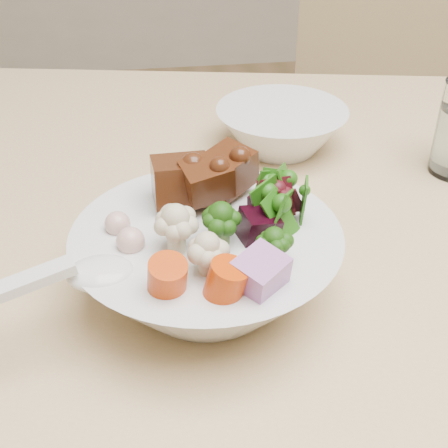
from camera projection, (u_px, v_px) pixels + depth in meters
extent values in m
cylinder|color=tan|center=(30.00, 292.00, 1.24)|extent=(0.07, 0.07, 0.77)
cube|color=tan|center=(386.00, 196.00, 1.36)|extent=(0.56, 0.56, 0.04)
cube|color=tan|center=(397.00, 54.00, 1.39)|extent=(0.44, 0.16, 0.49)
cylinder|color=tan|center=(286.00, 330.00, 1.37)|extent=(0.04, 0.04, 0.46)
cylinder|color=tan|center=(297.00, 233.00, 1.68)|extent=(0.04, 0.04, 0.46)
cylinder|color=tan|center=(442.00, 246.00, 1.64)|extent=(0.04, 0.04, 0.46)
sphere|color=black|center=(221.00, 230.00, 0.52)|extent=(0.04, 0.04, 0.04)
sphere|color=#BAAC8D|center=(176.00, 235.00, 0.51)|extent=(0.04, 0.04, 0.04)
cube|color=black|center=(270.00, 210.00, 0.56)|extent=(0.04, 0.04, 0.03)
cube|color=#9F609F|center=(260.00, 275.00, 0.48)|extent=(0.05, 0.05, 0.04)
cylinder|color=red|center=(167.00, 279.00, 0.47)|extent=(0.04, 0.04, 0.03)
sphere|color=#CE9D90|center=(130.00, 241.00, 0.52)|extent=(0.03, 0.03, 0.03)
ellipsoid|color=silver|center=(101.00, 273.00, 0.50)|extent=(0.06, 0.06, 0.02)
cube|color=silver|center=(7.00, 289.00, 0.47)|extent=(0.11, 0.05, 0.03)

